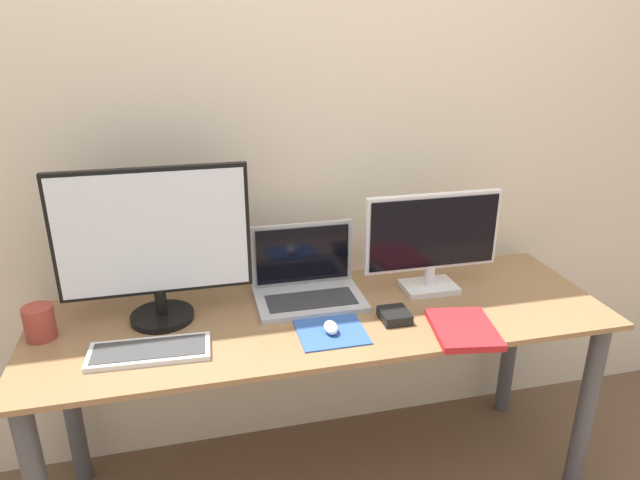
{
  "coord_description": "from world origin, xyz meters",
  "views": [
    {
      "loc": [
        -0.4,
        -1.29,
        1.61
      ],
      "look_at": [
        -0.01,
        0.33,
        0.96
      ],
      "focal_mm": 32.0,
      "sensor_mm": 36.0,
      "label": 1
    }
  ],
  "objects": [
    {
      "name": "monitor_left",
      "position": [
        -0.51,
        0.38,
        0.98
      ],
      "size": [
        0.58,
        0.2,
        0.49
      ],
      "color": "black",
      "rests_on": "desk"
    },
    {
      "name": "mousepad",
      "position": [
        -0.01,
        0.18,
        0.72
      ],
      "size": [
        0.21,
        0.21,
        0.0
      ],
      "color": "#2D519E",
      "rests_on": "desk"
    },
    {
      "name": "monitor_right",
      "position": [
        0.4,
        0.39,
        0.9
      ],
      "size": [
        0.48,
        0.13,
        0.35
      ],
      "color": "silver",
      "rests_on": "desk"
    },
    {
      "name": "keyboard",
      "position": [
        -0.54,
        0.18,
        0.72
      ],
      "size": [
        0.35,
        0.15,
        0.02
      ],
      "color": "silver",
      "rests_on": "desk"
    },
    {
      "name": "desk",
      "position": [
        0.0,
        0.3,
        0.58
      ],
      "size": [
        1.86,
        0.6,
        0.71
      ],
      "color": "olive",
      "rests_on": "ground_plane"
    },
    {
      "name": "laptop",
      "position": [
        -0.03,
        0.43,
        0.77
      ],
      "size": [
        0.36,
        0.24,
        0.24
      ],
      "color": "#ADADB2",
      "rests_on": "desk"
    },
    {
      "name": "power_brick",
      "position": [
        0.21,
        0.2,
        0.73
      ],
      "size": [
        0.09,
        0.1,
        0.03
      ],
      "color": "black",
      "rests_on": "desk"
    },
    {
      "name": "mug",
      "position": [
        -0.86,
        0.35,
        0.76
      ],
      "size": [
        0.09,
        0.09,
        0.1
      ],
      "color": "#99382D",
      "rests_on": "desk"
    },
    {
      "name": "mouse",
      "position": [
        -0.01,
        0.17,
        0.73
      ],
      "size": [
        0.04,
        0.07,
        0.03
      ],
      "color": "silver",
      "rests_on": "mousepad"
    },
    {
      "name": "book",
      "position": [
        0.38,
        0.08,
        0.72
      ],
      "size": [
        0.22,
        0.26,
        0.02
      ],
      "color": "red",
      "rests_on": "desk"
    },
    {
      "name": "wall_back",
      "position": [
        0.0,
        0.67,
        1.25
      ],
      "size": [
        7.0,
        0.05,
        2.5
      ],
      "color": "beige",
      "rests_on": "ground_plane"
    }
  ]
}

